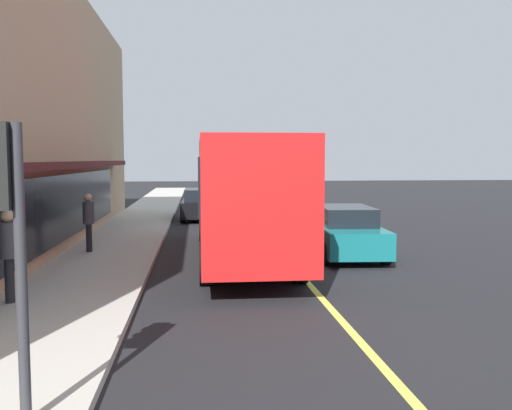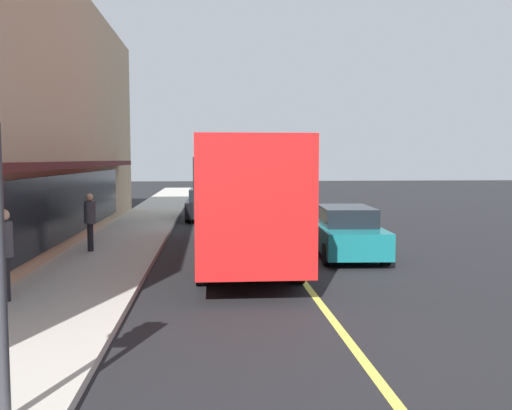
% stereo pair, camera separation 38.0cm
% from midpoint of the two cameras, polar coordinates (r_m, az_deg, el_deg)
% --- Properties ---
extents(ground, '(120.00, 120.00, 0.00)m').
position_cam_midpoint_polar(ground, '(15.86, 4.25, -6.09)').
color(ground, black).
extents(sidewalk, '(80.00, 2.88, 0.15)m').
position_cam_midpoint_polar(sidewalk, '(15.93, -15.09, -5.92)').
color(sidewalk, '#B2ADA3').
rests_on(sidewalk, ground).
extents(lane_centre_stripe, '(36.00, 0.16, 0.01)m').
position_cam_midpoint_polar(lane_centre_stripe, '(15.86, 4.25, -6.07)').
color(lane_centre_stripe, '#D8D14C').
rests_on(lane_centre_stripe, ground).
extents(bus, '(11.13, 2.61, 3.50)m').
position_cam_midpoint_polar(bus, '(16.63, -0.82, 1.32)').
color(bus, red).
rests_on(bus, ground).
extents(car_black, '(4.34, 1.93, 1.52)m').
position_cam_midpoint_polar(car_black, '(27.50, -4.78, 0.06)').
color(car_black, black).
rests_on(car_black, ground).
extents(car_teal, '(4.39, 2.05, 1.52)m').
position_cam_midpoint_polar(car_teal, '(17.23, 9.91, -2.78)').
color(car_teal, '#14666B').
rests_on(car_teal, ground).
extents(pedestrian_near_storefront, '(0.34, 0.34, 1.85)m').
position_cam_midpoint_polar(pedestrian_near_storefront, '(11.99, -23.62, -3.84)').
color(pedestrian_near_storefront, black).
rests_on(pedestrian_near_storefront, sidewalk).
extents(pedestrian_at_corner, '(0.34, 0.34, 1.78)m').
position_cam_midpoint_polar(pedestrian_at_corner, '(17.69, -16.10, -1.14)').
color(pedestrian_at_corner, black).
rests_on(pedestrian_at_corner, sidewalk).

